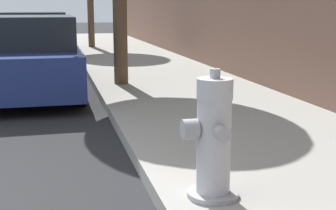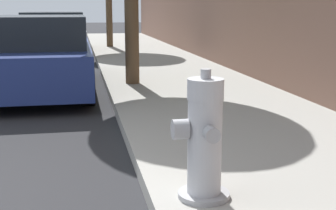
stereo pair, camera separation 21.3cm
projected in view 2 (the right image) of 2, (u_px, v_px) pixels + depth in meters
name	position (u px, v px, depth m)	size (l,w,h in m)	color
fire_hydrant	(204.00, 140.00, 3.05)	(0.39, 0.40, 0.86)	#97979C
parked_car_near	(37.00, 55.00, 7.56)	(1.75, 3.97, 1.24)	navy
parked_car_mid	(55.00, 34.00, 13.31)	(1.78, 4.23, 1.23)	silver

